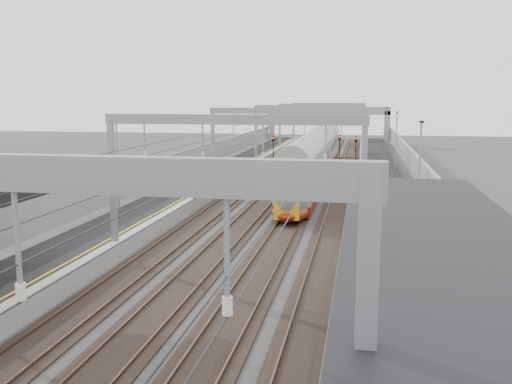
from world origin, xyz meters
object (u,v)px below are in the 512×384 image
at_px(train, 315,161).
at_px(signal_green, 274,145).
at_px(bench, 430,325).
at_px(overbridge, 328,116).

distance_m(train, signal_green, 16.84).
relative_size(bench, signal_green, 0.52).
xyz_separation_m(train, bench, (6.86, -41.12, -0.48)).
xyz_separation_m(train, signal_green, (-6.70, 15.45, 0.37)).
bearing_deg(train, overbridge, 91.84).
xyz_separation_m(bench, signal_green, (-13.56, 56.56, 0.86)).
bearing_deg(train, bench, -80.52).
bearing_deg(bench, overbridge, 95.44).
distance_m(bench, signal_green, 58.17).
bearing_deg(overbridge, train, -88.16).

